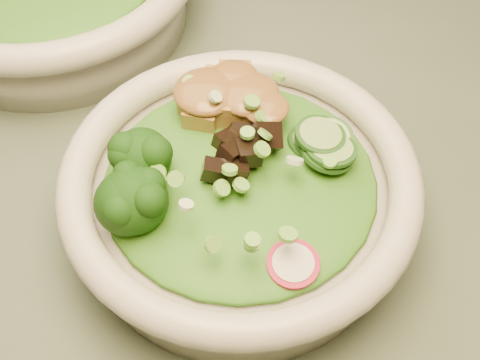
# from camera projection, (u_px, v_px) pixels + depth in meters

# --- Properties ---
(dining_table) EXTENTS (1.20, 0.80, 0.75)m
(dining_table) POSITION_uv_depth(u_px,v_px,m) (342.00, 321.00, 0.63)
(dining_table) COLOR black
(dining_table) RESTS_ON ground
(salad_bowl) EXTENTS (0.28, 0.28, 0.08)m
(salad_bowl) POSITION_uv_depth(u_px,v_px,m) (240.00, 196.00, 0.52)
(salad_bowl) COLOR beige
(salad_bowl) RESTS_ON dining_table
(lettuce_bed) EXTENTS (0.21, 0.21, 0.02)m
(lettuce_bed) POSITION_uv_depth(u_px,v_px,m) (240.00, 179.00, 0.51)
(lettuce_bed) COLOR #2C6014
(lettuce_bed) RESTS_ON salad_bowl
(broccoli_florets) EXTENTS (0.10, 0.09, 0.05)m
(broccoli_florets) POSITION_uv_depth(u_px,v_px,m) (154.00, 183.00, 0.48)
(broccoli_florets) COLOR black
(broccoli_florets) RESTS_ON salad_bowl
(radish_slices) EXTENTS (0.12, 0.07, 0.02)m
(radish_slices) POSITION_uv_depth(u_px,v_px,m) (266.00, 251.00, 0.46)
(radish_slices) COLOR #A40C30
(radish_slices) RESTS_ON salad_bowl
(cucumber_slices) EXTENTS (0.09, 0.09, 0.04)m
(cucumber_slices) POSITION_uv_depth(u_px,v_px,m) (327.00, 155.00, 0.50)
(cucumber_slices) COLOR #8CB564
(cucumber_slices) RESTS_ON salad_bowl
(mushroom_heap) EXTENTS (0.09, 0.09, 0.04)m
(mushroom_heap) POSITION_uv_depth(u_px,v_px,m) (236.00, 155.00, 0.50)
(mushroom_heap) COLOR black
(mushroom_heap) RESTS_ON salad_bowl
(tofu_cubes) EXTENTS (0.10, 0.08, 0.04)m
(tofu_cubes) POSITION_uv_depth(u_px,v_px,m) (224.00, 107.00, 0.53)
(tofu_cubes) COLOR #A06A35
(tofu_cubes) RESTS_ON salad_bowl
(peanut_sauce) EXTENTS (0.07, 0.06, 0.02)m
(peanut_sauce) POSITION_uv_depth(u_px,v_px,m) (224.00, 95.00, 0.52)
(peanut_sauce) COLOR brown
(peanut_sauce) RESTS_ON tofu_cubes
(scallion_garnish) EXTENTS (0.20, 0.20, 0.02)m
(scallion_garnish) POSITION_uv_depth(u_px,v_px,m) (240.00, 158.00, 0.49)
(scallion_garnish) COLOR #70B53F
(scallion_garnish) RESTS_ON salad_bowl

